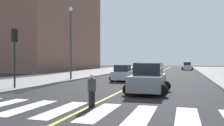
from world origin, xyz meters
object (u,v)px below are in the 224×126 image
(traffic_light_far_corner, at_px, (15,46))
(car_silver_third, at_px, (123,73))
(pedestrian_crossing, at_px, (92,89))
(street_lamp, at_px, (71,37))
(car_gray_fourth, at_px, (148,79))
(car_white_second, at_px, (187,66))
(car_red_nearest, at_px, (138,67))

(traffic_light_far_corner, bearing_deg, car_silver_third, 59.02)
(car_silver_third, bearing_deg, traffic_light_far_corner, -122.00)
(pedestrian_crossing, distance_m, street_lamp, 16.75)
(car_silver_third, xyz_separation_m, car_gray_fourth, (4.05, -9.17, 0.14))
(car_white_second, bearing_deg, pedestrian_crossing, 83.32)
(car_silver_third, bearing_deg, car_red_nearest, 95.83)
(street_lamp, bearing_deg, traffic_light_far_corner, -91.17)
(traffic_light_far_corner, xyz_separation_m, street_lamp, (0.19, 9.23, 1.55))
(car_gray_fourth, relative_size, traffic_light_far_corner, 1.02)
(car_white_second, height_order, car_gray_fourth, car_gray_fourth)
(car_silver_third, bearing_deg, pedestrian_crossing, -82.79)
(traffic_light_far_corner, distance_m, pedestrian_crossing, 9.88)
(car_silver_third, height_order, street_lamp, street_lamp)
(street_lamp, bearing_deg, car_white_second, 69.79)
(car_red_nearest, xyz_separation_m, street_lamp, (-2.56, -28.32, 4.05))
(car_white_second, xyz_separation_m, car_silver_third, (-7.16, -34.53, -0.06))
(pedestrian_crossing, relative_size, street_lamp, 0.19)
(car_silver_third, bearing_deg, street_lamp, -172.83)
(car_white_second, bearing_deg, traffic_light_far_corner, 72.58)
(car_gray_fourth, relative_size, pedestrian_crossing, 2.93)
(traffic_light_far_corner, relative_size, pedestrian_crossing, 2.87)
(car_red_nearest, xyz_separation_m, car_white_second, (10.46, 7.05, 0.05))
(traffic_light_far_corner, bearing_deg, car_gray_fourth, 5.12)
(car_gray_fourth, bearing_deg, car_red_nearest, -78.50)
(car_silver_third, height_order, traffic_light_far_corner, traffic_light_far_corner)
(car_red_nearest, relative_size, pedestrian_crossing, 2.56)
(car_silver_third, height_order, car_gray_fourth, car_gray_fourth)
(car_red_nearest, bearing_deg, pedestrian_crossing, -84.15)
(car_white_second, height_order, pedestrian_crossing, car_white_second)
(car_red_nearest, bearing_deg, traffic_light_far_corner, -95.68)
(car_gray_fourth, distance_m, pedestrian_crossing, 6.11)
(car_white_second, height_order, car_silver_third, car_white_second)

